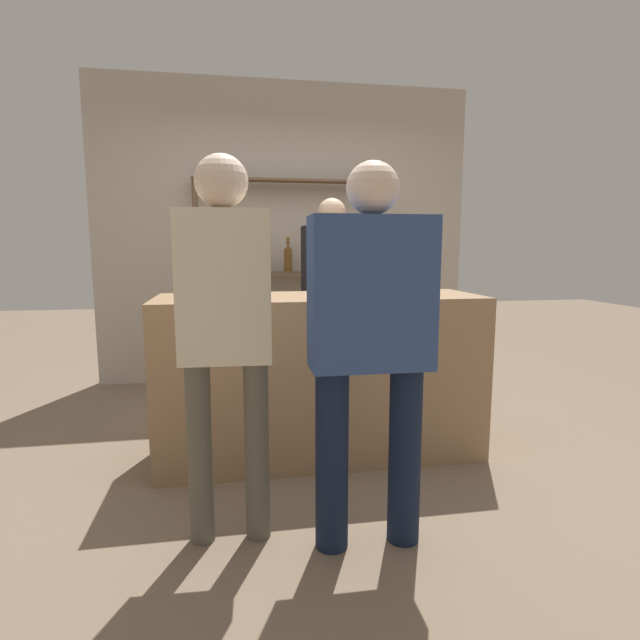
# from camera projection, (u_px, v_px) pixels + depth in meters

# --- Properties ---
(ground_plane) EXTENTS (16.00, 16.00, 0.00)m
(ground_plane) POSITION_uv_depth(u_px,v_px,m) (320.00, 452.00, 3.14)
(ground_plane) COLOR #7A6651
(bar_counter) EXTENTS (1.94, 0.65, 0.99)m
(bar_counter) POSITION_uv_depth(u_px,v_px,m) (320.00, 376.00, 3.07)
(bar_counter) COLOR #997551
(bar_counter) RESTS_ON ground_plane
(back_wall) EXTENTS (3.54, 0.12, 2.80)m
(back_wall) POSITION_uv_depth(u_px,v_px,m) (286.00, 234.00, 4.82)
(back_wall) COLOR #B2A899
(back_wall) RESTS_ON ground_plane
(back_shelf) EXTENTS (1.71, 0.18, 1.89)m
(back_shelf) POSITION_uv_depth(u_px,v_px,m) (288.00, 253.00, 4.67)
(back_shelf) COLOR brown
(back_shelf) RESTS_ON ground_plane
(counter_bottle_0) EXTENTS (0.07, 0.07, 0.35)m
(counter_bottle_0) POSITION_uv_depth(u_px,v_px,m) (209.00, 272.00, 3.09)
(counter_bottle_0) COLOR black
(counter_bottle_0) RESTS_ON bar_counter
(counter_bottle_1) EXTENTS (0.07, 0.07, 0.31)m
(counter_bottle_1) POSITION_uv_depth(u_px,v_px,m) (325.00, 277.00, 2.93)
(counter_bottle_1) COLOR silver
(counter_bottle_1) RESTS_ON bar_counter
(counter_bottle_2) EXTENTS (0.08, 0.08, 0.37)m
(counter_bottle_2) POSITION_uv_depth(u_px,v_px,m) (223.00, 273.00, 2.84)
(counter_bottle_2) COLOR brown
(counter_bottle_2) RESTS_ON bar_counter
(wine_glass) EXTENTS (0.08, 0.08, 0.16)m
(wine_glass) POSITION_uv_depth(u_px,v_px,m) (361.00, 277.00, 2.92)
(wine_glass) COLOR silver
(wine_glass) RESTS_ON bar_counter
(ice_bucket) EXTENTS (0.21, 0.21, 0.23)m
(ice_bucket) POSITION_uv_depth(u_px,v_px,m) (401.00, 277.00, 2.99)
(ice_bucket) COLOR #B2B2B7
(ice_bucket) RESTS_ON bar_counter
(cork_jar) EXTENTS (0.14, 0.14, 0.15)m
(cork_jar) POSITION_uv_depth(u_px,v_px,m) (388.00, 281.00, 3.17)
(cork_jar) COLOR silver
(cork_jar) RESTS_ON bar_counter
(customer_center) EXTENTS (0.50, 0.23, 1.62)m
(customer_center) POSITION_uv_depth(u_px,v_px,m) (371.00, 333.00, 2.05)
(customer_center) COLOR #121C33
(customer_center) RESTS_ON ground_plane
(server_behind_counter) EXTENTS (0.47, 0.22, 1.66)m
(server_behind_counter) POSITION_uv_depth(u_px,v_px,m) (332.00, 286.00, 3.99)
(server_behind_counter) COLOR black
(server_behind_counter) RESTS_ON ground_plane
(customer_left) EXTENTS (0.39, 0.22, 1.65)m
(customer_left) POSITION_uv_depth(u_px,v_px,m) (225.00, 318.00, 2.07)
(customer_left) COLOR #575347
(customer_left) RESTS_ON ground_plane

